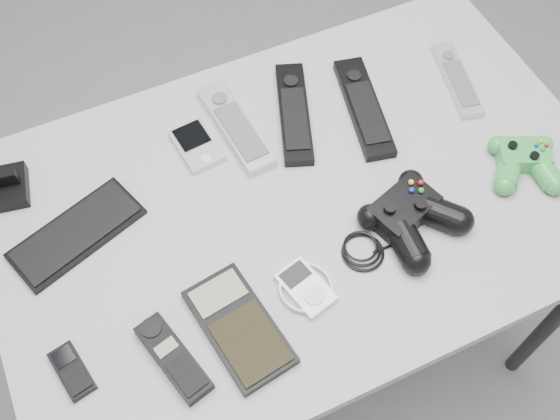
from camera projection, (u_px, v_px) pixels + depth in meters
name	position (u px, v px, depth m)	size (l,w,h in m)	color
floor	(288.00, 379.00, 1.69)	(3.50, 3.50, 0.00)	slate
desk	(301.00, 215.00, 1.19)	(1.07, 0.69, 0.72)	gray
pda_keyboard	(77.00, 233.00, 1.09)	(0.22, 0.09, 0.01)	black
pda	(197.00, 145.00, 1.18)	(0.07, 0.10, 0.02)	#B9B8C0
remote_silver_a	(235.00, 126.00, 1.20)	(0.05, 0.22, 0.02)	#B9B8C0
remote_black_a	(294.00, 112.00, 1.21)	(0.05, 0.23, 0.02)	black
remote_black_b	(364.00, 107.00, 1.22)	(0.06, 0.24, 0.02)	black
remote_silver_b	(457.00, 79.00, 1.26)	(0.04, 0.19, 0.02)	#B3B2B9
mobile_phone	(72.00, 371.00, 0.96)	(0.04, 0.09, 0.01)	black
cordless_handset	(173.00, 358.00, 0.97)	(0.05, 0.15, 0.02)	black
calculator	(239.00, 327.00, 1.00)	(0.10, 0.19, 0.02)	black
mp3_player	(306.00, 288.00, 1.03)	(0.09, 0.09, 0.02)	white
controller_black	(411.00, 215.00, 1.08)	(0.27, 0.17, 0.05)	black
controller_green	(525.00, 160.00, 1.15)	(0.12, 0.13, 0.04)	#278B25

